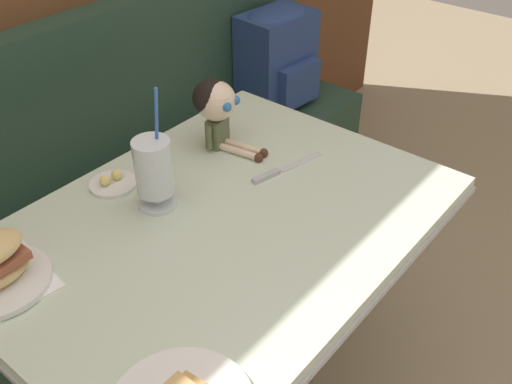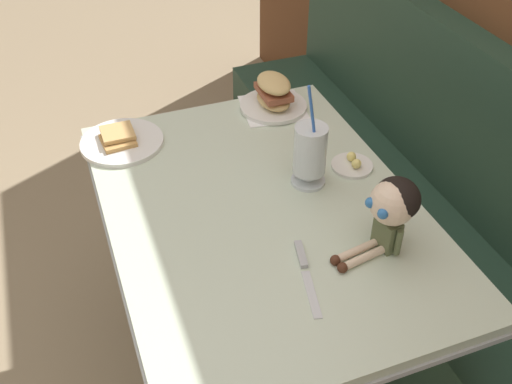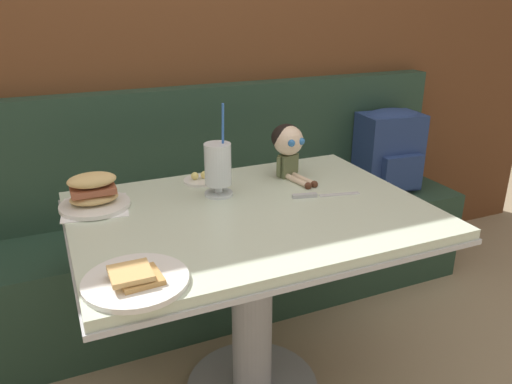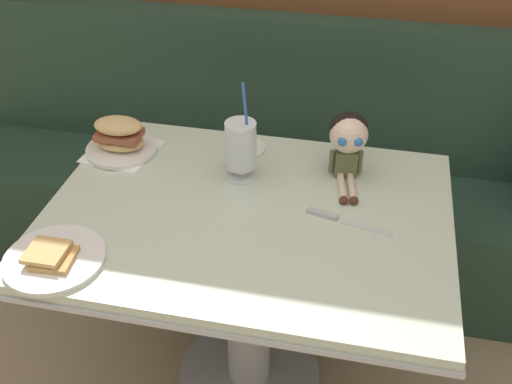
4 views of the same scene
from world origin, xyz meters
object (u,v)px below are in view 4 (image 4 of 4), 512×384
Objects in this scene: sandwich_plate at (120,139)px; milkshake_glass at (241,148)px; butter_knife at (334,218)px; seated_doll at (348,137)px; butter_saucer at (246,147)px; toast_plate at (54,258)px.

milkshake_glass is at bearing -7.83° from sandwich_plate.
milkshake_glass is 0.34m from butter_knife.
butter_saucer is at bearing 166.46° from seated_doll.
sandwich_plate reaches higher than butter_saucer.
butter_knife is (0.69, -0.20, -0.04)m from sandwich_plate.
toast_plate is 0.73m from butter_knife.
toast_plate reaches higher than butter_knife.
milkshake_glass is at bearing -166.39° from seated_doll.
seated_doll is (0.66, 0.52, 0.12)m from toast_plate.
butter_knife is at bearing 25.31° from toast_plate.
toast_plate is at bearing -141.69° from seated_doll.
toast_plate is 2.08× the size of butter_saucer.
sandwich_plate is at bearing 93.45° from toast_plate.
butter_saucer is at bearing 59.90° from toast_plate.
seated_doll is (0.30, 0.07, 0.03)m from milkshake_glass.
milkshake_glass reaches higher than sandwich_plate.
butter_knife is (0.31, -0.29, -0.00)m from butter_saucer.
butter_knife is 0.25m from seated_doll.
milkshake_glass is at bearing -82.79° from butter_saucer.
sandwich_plate is 1.87× the size of butter_saucer.
butter_saucer reaches higher than butter_knife.
butter_knife is at bearing -92.04° from seated_doll.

